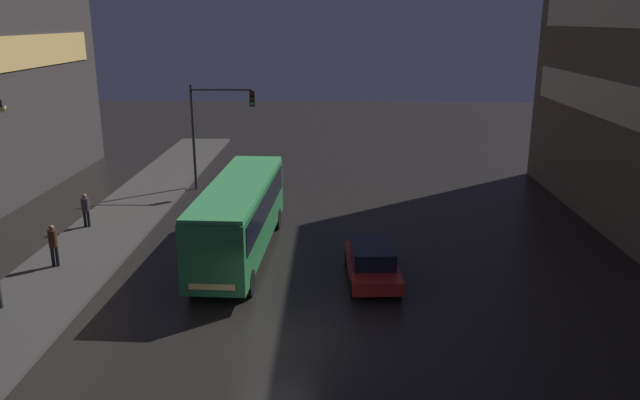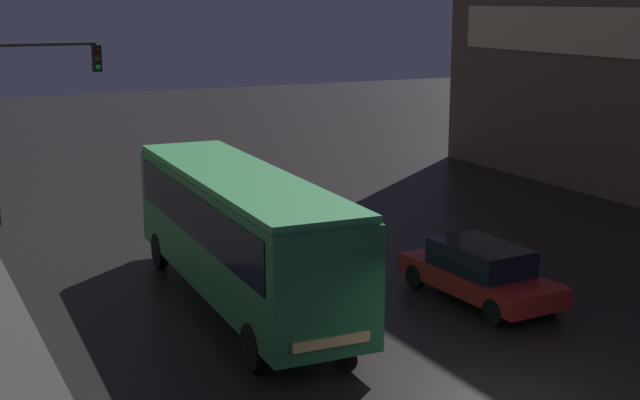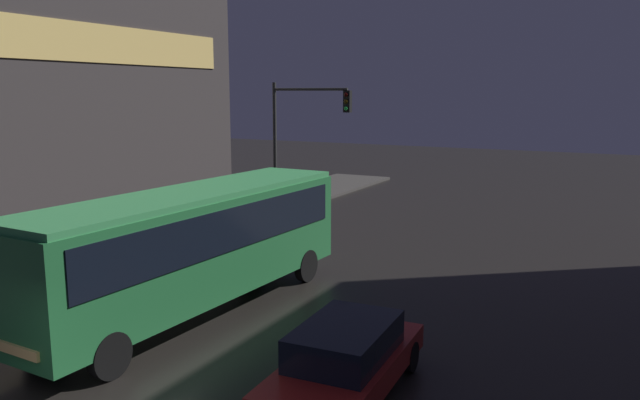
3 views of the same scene
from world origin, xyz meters
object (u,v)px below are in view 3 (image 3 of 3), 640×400
(traffic_light_main, at_px, (300,129))
(pedestrian_near, at_px, (83,220))
(car_taxi, at_px, (345,359))
(bus_near, at_px, (195,238))

(traffic_light_main, bearing_deg, pedestrian_near, -123.20)
(car_taxi, bearing_deg, traffic_light_main, -60.53)
(bus_near, height_order, pedestrian_near, bus_near)
(bus_near, relative_size, pedestrian_near, 6.48)
(bus_near, distance_m, pedestrian_near, 8.74)
(car_taxi, bearing_deg, bus_near, -26.00)
(pedestrian_near, distance_m, traffic_light_main, 9.61)
(bus_near, relative_size, traffic_light_main, 1.71)
(car_taxi, relative_size, traffic_light_main, 0.74)
(car_taxi, distance_m, traffic_light_main, 16.20)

